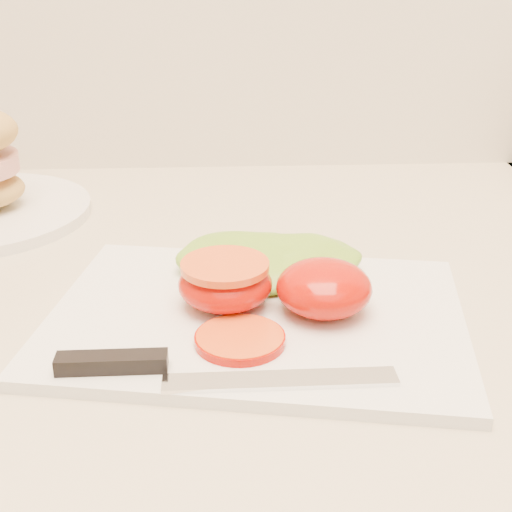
{
  "coord_description": "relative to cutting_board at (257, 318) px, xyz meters",
  "views": [
    {
      "loc": [
        -0.22,
        1.07,
        1.21
      ],
      "look_at": [
        -0.2,
        1.58,
        0.99
      ],
      "focal_mm": 50.0,
      "sensor_mm": 36.0,
      "label": 1
    }
  ],
  "objects": [
    {
      "name": "lettuce_leaf_1",
      "position": [
        0.04,
        0.07,
        0.02
      ],
      "size": [
        0.12,
        0.09,
        0.03
      ],
      "primitive_type": "ellipsoid",
      "rotation": [
        0.0,
        0.0,
        -0.02
      ],
      "color": "#84B02E",
      "rests_on": "cutting_board"
    },
    {
      "name": "knife",
      "position": [
        -0.06,
        -0.09,
        0.01
      ],
      "size": [
        0.23,
        0.04,
        0.01
      ],
      "rotation": [
        0.0,
        0.0,
        0.01
      ],
      "color": "silver",
      "rests_on": "cutting_board"
    },
    {
      "name": "tomato_half_cut",
      "position": [
        -0.02,
        0.01,
        0.03
      ],
      "size": [
        0.08,
        0.08,
        0.04
      ],
      "color": "#C31500",
      "rests_on": "cutting_board"
    },
    {
      "name": "cutting_board",
      "position": [
        0.0,
        0.0,
        0.0
      ],
      "size": [
        0.36,
        0.29,
        0.01
      ],
      "primitive_type": "cube",
      "rotation": [
        0.0,
        0.0,
        -0.18
      ],
      "color": "white",
      "rests_on": "counter"
    },
    {
      "name": "tomato_half_dome",
      "position": [
        0.05,
        -0.0,
        0.03
      ],
      "size": [
        0.08,
        0.08,
        0.04
      ],
      "primitive_type": "ellipsoid",
      "color": "#C31500",
      "rests_on": "cutting_board"
    },
    {
      "name": "lettuce_leaf_0",
      "position": [
        -0.0,
        0.07,
        0.02
      ],
      "size": [
        0.15,
        0.12,
        0.03
      ],
      "primitive_type": "ellipsoid",
      "rotation": [
        0.0,
        0.0,
        -0.21
      ],
      "color": "#84B02E",
      "rests_on": "cutting_board"
    },
    {
      "name": "tomato_slice_0",
      "position": [
        -0.01,
        -0.05,
        0.01
      ],
      "size": [
        0.07,
        0.07,
        0.01
      ],
      "primitive_type": "cylinder",
      "color": "orange",
      "rests_on": "cutting_board"
    }
  ]
}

